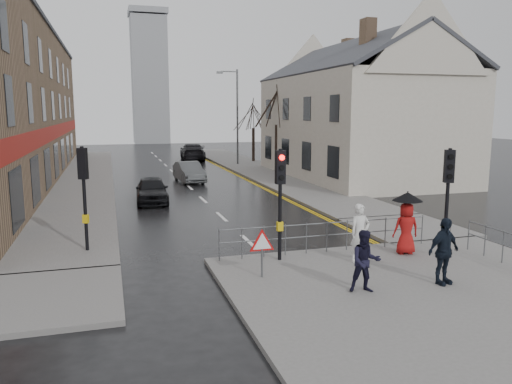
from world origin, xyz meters
TOP-DOWN VIEW (x-y plane):
  - ground at (0.00, 0.00)m, footprint 120.00×120.00m
  - near_pavement at (3.00, -3.50)m, footprint 10.00×9.00m
  - left_pavement at (-6.50, 23.00)m, footprint 4.00×44.00m
  - right_pavement at (6.50, 25.00)m, footprint 4.00×40.00m
  - pavement_bridge_right at (6.50, 3.00)m, footprint 4.00×4.20m
  - pavement_stub_left at (-6.50, -1.00)m, footprint 4.00×4.20m
  - building_right_cream at (12.00, 18.00)m, footprint 9.00×16.40m
  - church_tower at (1.50, 62.00)m, footprint 5.00×5.00m
  - traffic_signal_near_left at (0.20, 0.20)m, footprint 0.28×0.27m
  - traffic_signal_near_right at (5.20, -1.00)m, footprint 0.34×0.33m
  - traffic_signal_far_left at (-5.50, 3.00)m, footprint 0.34×0.33m
  - guard_railing_front at (1.95, 0.60)m, footprint 7.14×0.04m
  - warning_sign at (-0.80, -1.21)m, footprint 0.80×0.07m
  - street_lamp at (5.82, 28.00)m, footprint 1.83×0.25m
  - tree_near at (7.50, 22.00)m, footprint 2.40×2.40m
  - tree_far at (8.00, 30.00)m, footprint 2.40×2.40m
  - pedestrian_a at (2.43, -0.69)m, footprint 0.68×0.48m
  - pedestrian_b at (1.34, -3.02)m, footprint 0.90×0.77m
  - pedestrian_with_umbrella at (4.26, -0.32)m, footprint 0.96×0.96m
  - pedestrian_d at (3.60, -3.06)m, footprint 1.11×0.64m
  - car_parked at (-2.66, 11.92)m, footprint 1.78×3.99m
  - car_mid at (0.36, 18.94)m, footprint 1.74×4.15m
  - car_far at (3.00, 33.73)m, footprint 2.86×5.77m

SIDE VIEW (x-z plane):
  - ground at x=0.00m, z-range 0.00..0.00m
  - near_pavement at x=3.00m, z-range 0.00..0.14m
  - left_pavement at x=-6.50m, z-range 0.00..0.14m
  - right_pavement at x=6.50m, z-range 0.00..0.14m
  - pavement_bridge_right at x=6.50m, z-range 0.00..0.14m
  - pavement_stub_left at x=-6.50m, z-range 0.00..0.14m
  - car_parked at x=-2.66m, z-range 0.00..1.33m
  - car_mid at x=0.36m, z-range 0.00..1.34m
  - car_far at x=3.00m, z-range 0.00..1.61m
  - guard_railing_front at x=1.95m, z-range 0.36..1.36m
  - pedestrian_b at x=1.34m, z-range 0.14..1.73m
  - pedestrian_a at x=2.43m, z-range 0.14..1.91m
  - pedestrian_d at x=3.60m, z-range 0.14..1.91m
  - warning_sign at x=-0.80m, z-range 0.37..1.72m
  - pedestrian_with_umbrella at x=4.26m, z-range 0.25..2.24m
  - traffic_signal_near_left at x=0.20m, z-range 0.76..4.16m
  - traffic_signal_near_right at x=5.20m, z-range 0.76..4.16m
  - traffic_signal_far_left at x=-5.50m, z-range 0.76..4.16m
  - tree_far at x=8.00m, z-range 1.60..7.24m
  - street_lamp at x=5.82m, z-range 0.71..8.71m
  - building_right_cream at x=12.00m, z-range -0.27..9.83m
  - tree_near at x=7.50m, z-range 1.85..8.43m
  - church_tower at x=1.50m, z-range 0.00..18.00m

